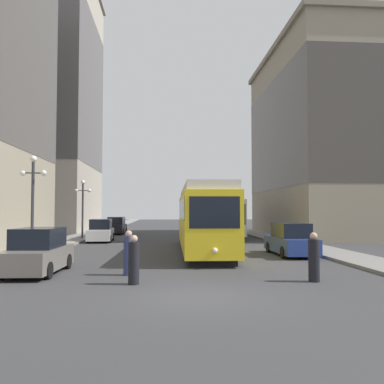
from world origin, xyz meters
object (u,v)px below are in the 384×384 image
Objects in this scene: lamp_post_left_near at (33,189)px; lamp_post_left_far at (83,200)px; parked_car_left_near at (38,252)px; parked_car_left_far at (101,231)px; pedestrian_on_sidewalk at (128,254)px; streetcar at (202,217)px; parked_car_right_far at (290,240)px; pedestrian_crossing_far at (314,259)px; pedestrian_crossing_near at (134,261)px; parked_car_left_mid at (116,226)px; transit_bus at (219,216)px.

lamp_post_left_far is (0.00, 13.23, -0.18)m from lamp_post_left_near.
parked_car_left_far is at bearing 91.95° from parked_car_left_near.
lamp_post_left_near reaches higher than pedestrian_on_sidewalk.
parked_car_right_far is (4.77, -2.22, -1.26)m from streetcar.
pedestrian_crossing_far is at bearing -12.05° from parked_car_left_near.
pedestrian_on_sidewalk is (-6.71, 1.91, 0.00)m from pedestrian_crossing_far.
parked_car_left_far is 19.30m from pedestrian_crossing_near.
parked_car_left_mid is 2.87× the size of pedestrian_crossing_far.
lamp_post_left_near is at bearing -102.14° from parked_car_left_far.
parked_car_left_far is 0.81× the size of lamp_post_left_near.
parked_car_left_near is at bearing -142.61° from pedestrian_on_sidewalk.
parked_car_left_near is at bearing 135.31° from pedestrian_crossing_near.
lamp_post_left_near is at bearing -94.20° from parked_car_left_mid.
lamp_post_left_far is (-1.90, 2.18, 2.62)m from parked_car_left_far.
lamp_post_left_near is at bearing 112.07° from parked_car_left_near.
streetcar is at bearing 15.74° from lamp_post_left_near.
streetcar is 14.34m from transit_bus.
pedestrian_on_sidewalk is at bearing -46.48° from lamp_post_left_near.
pedestrian_on_sidewalk is at bearing 124.69° from pedestrian_crossing_far.
parked_car_left_mid is (-10.47, 5.23, -1.10)m from transit_bus.
parked_car_right_far is (12.20, 5.60, 0.00)m from parked_car_left_near.
parked_car_left_far is 2.47× the size of pedestrian_on_sidewalk.
pedestrian_on_sidewalk is (-3.76, -8.49, -1.29)m from streetcar.
pedestrian_on_sidewalk is (3.67, -27.74, -0.03)m from parked_car_left_mid.
pedestrian_crossing_near is (4.02, -2.64, -0.06)m from parked_car_left_near.
lamp_post_left_near is at bearing 108.24° from pedestrian_crossing_far.
parked_car_right_far is at bearing -59.62° from parked_car_left_mid.
pedestrian_crossing_far is at bearing -63.52° from parked_car_left_far.
parked_car_left_far is 17.30m from pedestrian_on_sidewalk.
pedestrian_on_sidewalk is (-8.53, -6.28, -0.03)m from parked_car_right_far.
parked_car_right_far is at bearing -85.26° from transit_bus.
streetcar is 10.86m from parked_car_left_near.
parked_car_right_far is 2.78× the size of pedestrian_on_sidewalk.
pedestrian_crossing_near is (-8.18, -8.24, -0.06)m from parked_car_right_far.
streetcar is at bearing 60.54° from pedestrian_crossing_near.
lamp_post_left_far reaches higher than streetcar.
parked_car_right_far reaches higher than pedestrian_on_sidewalk.
transit_bus is 2.34× the size of lamp_post_left_near.
lamp_post_left_near is (-9.33, -2.63, 1.55)m from streetcar.
pedestrian_crossing_far is at bearing -59.70° from lamp_post_left_far.
streetcar is at bearing -24.51° from parked_car_right_far.
lamp_post_left_far reaches higher than pedestrian_crossing_far.
lamp_post_left_far is (-12.28, 21.00, 2.65)m from pedestrian_crossing_far.
streetcar is at bearing 48.41° from parked_car_left_near.
lamp_post_left_near is 13.23m from lamp_post_left_far.
lamp_post_left_far is (-14.10, 12.81, 2.62)m from parked_car_right_far.
parked_car_left_near is at bearing -116.95° from transit_bus.
pedestrian_crossing_far is (-0.09, -24.42, -1.13)m from transit_bus.
pedestrian_crossing_near is at bearing -52.91° from lamp_post_left_near.
transit_bus is (3.04, 14.02, -0.15)m from streetcar.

